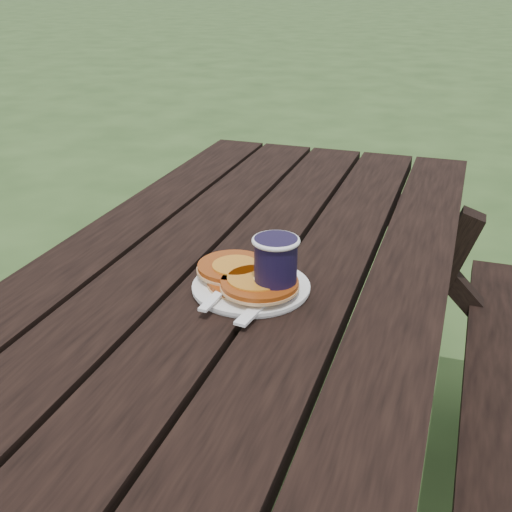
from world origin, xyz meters
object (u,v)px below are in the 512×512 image
(coffee_cup, at_px, (276,265))
(plate, at_px, (251,288))
(picnic_table, at_px, (232,445))
(pancake_stack, at_px, (247,278))

(coffee_cup, bearing_deg, plate, 161.19)
(picnic_table, distance_m, pancake_stack, 0.41)
(coffee_cup, bearing_deg, picnic_table, 152.59)
(plate, bearing_deg, coffee_cup, -18.81)
(picnic_table, distance_m, coffee_cup, 0.46)
(picnic_table, relative_size, plate, 9.20)
(picnic_table, height_order, plate, plate)
(plate, distance_m, coffee_cup, 0.08)
(pancake_stack, distance_m, coffee_cup, 0.07)
(plate, bearing_deg, picnic_table, 145.94)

